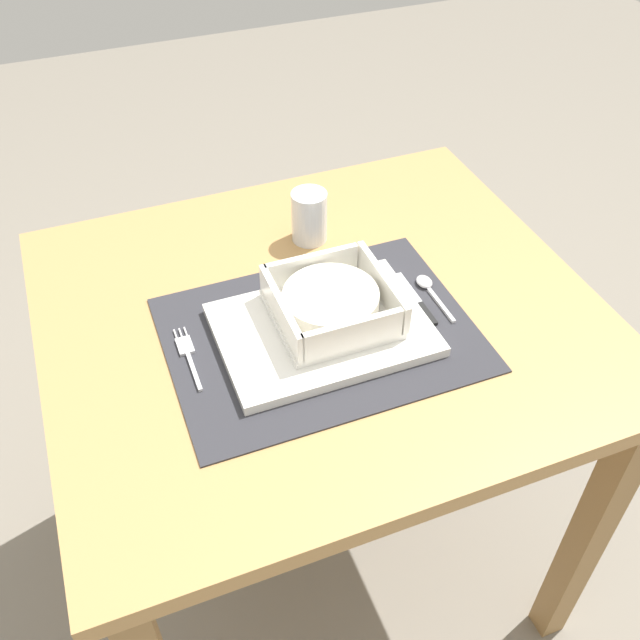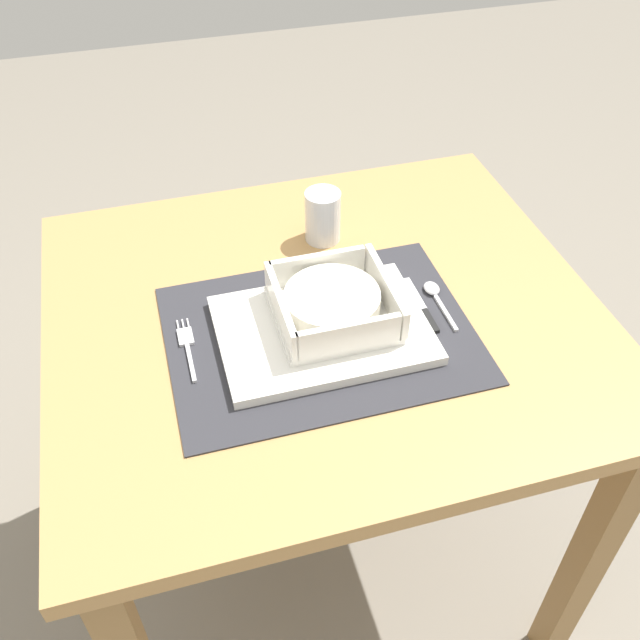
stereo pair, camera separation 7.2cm
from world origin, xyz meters
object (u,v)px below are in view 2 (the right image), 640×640
at_px(fork, 187,344).
at_px(bread_knife, 413,323).
at_px(dining_table, 324,359).
at_px(drinking_glass, 323,218).
at_px(spoon, 435,293).
at_px(porridge_bowl, 334,304).
at_px(butter_knife, 422,308).

distance_m(fork, bread_knife, 0.34).
height_order(dining_table, drinking_glass, drinking_glass).
relative_size(fork, drinking_glass, 1.44).
bearing_deg(bread_knife, fork, 170.81).
relative_size(dining_table, drinking_glass, 9.27).
bearing_deg(drinking_glass, spoon, -57.50).
bearing_deg(porridge_bowl, butter_knife, -2.02).
xyz_separation_m(fork, drinking_glass, (0.26, 0.20, 0.04)).
distance_m(porridge_bowl, bread_knife, 0.13).
bearing_deg(bread_knife, drinking_glass, 104.50).
distance_m(dining_table, porridge_bowl, 0.16).
xyz_separation_m(porridge_bowl, butter_knife, (0.14, -0.00, -0.04)).
height_order(dining_table, spoon, spoon).
bearing_deg(drinking_glass, butter_knife, -66.84).
relative_size(porridge_bowl, drinking_glass, 1.86).
relative_size(dining_table, butter_knife, 6.54).
height_order(dining_table, bread_knife, bread_knife).
height_order(dining_table, butter_knife, butter_knife).
bearing_deg(drinking_glass, fork, -142.46).
bearing_deg(fork, bread_knife, -12.46).
bearing_deg(drinking_glass, porridge_bowl, -101.73).
bearing_deg(dining_table, bread_knife, -31.84).
relative_size(spoon, bread_knife, 0.86).
bearing_deg(butter_knife, drinking_glass, 112.55).
height_order(spoon, drinking_glass, drinking_glass).
height_order(fork, butter_knife, butter_knife).
xyz_separation_m(fork, spoon, (0.39, 0.00, 0.00)).
bearing_deg(butter_knife, spoon, 38.39).
xyz_separation_m(fork, butter_knife, (0.36, -0.02, 0.00)).
relative_size(fork, bread_knife, 0.98).
distance_m(spoon, butter_knife, 0.04).
xyz_separation_m(porridge_bowl, spoon, (0.17, 0.02, -0.04)).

